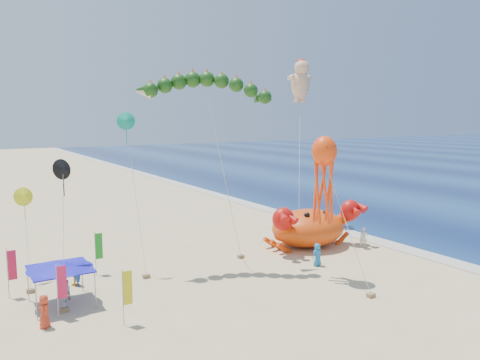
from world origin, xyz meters
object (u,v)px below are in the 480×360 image
Objects in this scene: octopus_kite at (324,173)px; crab_inflatable at (309,226)px; cherub_kite at (301,80)px; dragon_kite at (206,91)px; canopy_blue at (60,266)px.

crab_inflatable is at bearing 56.37° from octopus_kite.
octopus_kite is at bearing -123.63° from crab_inflatable.
octopus_kite is (-9.78, -14.79, -7.77)m from cherub_kite.
dragon_kite is 17.81m from cherub_kite.
canopy_blue is at bearing -174.10° from crab_inflatable.
cherub_kite reaches higher than canopy_blue.
crab_inflatable is 0.53× the size of cherub_kite.
crab_inflatable is 21.46m from canopy_blue.
crab_inflatable is 0.64× the size of dragon_kite.
crab_inflatable is 15.42m from dragon_kite.
octopus_kite reaches higher than canopy_blue.
dragon_kite is at bearing -151.78° from cherub_kite.
canopy_blue is at bearing 164.77° from octopus_kite.
canopy_blue is at bearing -159.01° from cherub_kite.
dragon_kite is at bearing 132.14° from octopus_kite.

